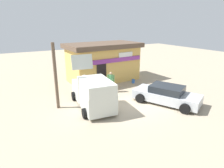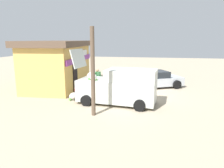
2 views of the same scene
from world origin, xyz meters
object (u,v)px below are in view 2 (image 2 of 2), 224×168
Objects in this scene: unloaded_banana_pile at (74,96)px; paint_bucket at (94,81)px; storefront_bar at (58,64)px; delivery_van at (119,87)px; vendor_standing at (97,79)px; customer_bending at (90,84)px; parked_sedan at (153,80)px.

unloaded_banana_pile reaches higher than paint_bucket.
delivery_van is (-3.40, -5.24, -0.81)m from storefront_bar.
vendor_standing is 3.27m from paint_bucket.
customer_bending is at bearing 176.89° from vendor_standing.
delivery_van reaches higher than vendor_standing.
storefront_bar is 1.45× the size of delivery_van.
vendor_standing is 1.11× the size of customer_bending.
unloaded_banana_pile is at bearing -142.40° from storefront_bar.
parked_sedan is at bearing -45.51° from customer_bending.
delivery_van is 2.93× the size of vendor_standing.
parked_sedan is 5.46m from customer_bending.
storefront_bar is 4.25m from customer_bending.
parked_sedan is 3.17× the size of customer_bending.
delivery_van is at bearing -96.62° from unloaded_banana_pile.
customer_bending is at bearing -128.57° from storefront_bar.
storefront_bar is at bearing 73.04° from vendor_standing.
unloaded_banana_pile is (-0.48, 0.89, -0.71)m from customer_bending.
storefront_bar is 3.38m from paint_bucket.
storefront_bar is 7.34m from parked_sedan.
customer_bending is at bearing -61.81° from unloaded_banana_pile.
storefront_bar is at bearing 131.32° from paint_bucket.
vendor_standing reaches higher than paint_bucket.
delivery_van is 1.02× the size of parked_sedan.
customer_bending is (-3.82, 3.89, 0.30)m from parked_sedan.
vendor_standing is (2.38, 1.91, -0.03)m from delivery_van.
unloaded_banana_pile is at bearing 131.98° from parked_sedan.
customer_bending is 1.23m from unloaded_banana_pile.
parked_sedan is 2.87× the size of vendor_standing.
parked_sedan is (1.23, -7.14, -1.21)m from storefront_bar.
unloaded_banana_pile is (-4.30, 4.78, -0.41)m from parked_sedan.
storefront_bar is 4.25× the size of vendor_standing.
paint_bucket is (5.02, 0.14, -0.02)m from unloaded_banana_pile.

